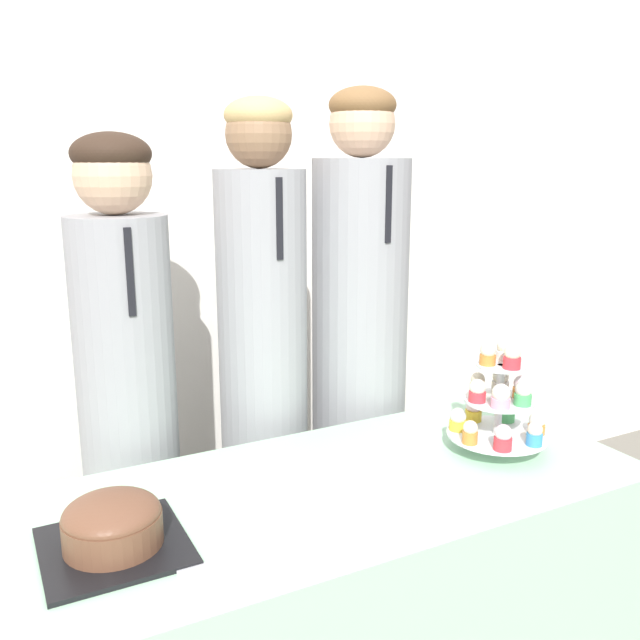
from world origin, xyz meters
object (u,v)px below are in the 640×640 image
(cake_knife, at_px, (219,566))
(student_2, at_px, (359,366))
(round_cake, at_px, (113,525))
(student_1, at_px, (264,384))
(cupcake_stand, at_px, (499,403))
(student_0, at_px, (129,420))

(cake_knife, distance_m, student_2, 1.02)
(round_cake, bearing_deg, student_1, 45.23)
(student_2, bearing_deg, cupcake_stand, -80.33)
(cake_knife, bearing_deg, student_1, 72.98)
(cake_knife, xyz_separation_m, student_1, (0.39, 0.71, 0.09))
(student_0, relative_size, student_1, 0.94)
(cupcake_stand, height_order, student_2, student_2)
(round_cake, xyz_separation_m, cake_knife, (0.16, -0.15, -0.05))
(cake_knife, distance_m, student_0, 0.71)
(student_0, relative_size, student_2, 0.91)
(cake_knife, relative_size, student_2, 0.14)
(student_0, bearing_deg, cake_knife, -89.15)
(student_1, height_order, student_2, student_2)
(cake_knife, height_order, cupcake_stand, cupcake_stand)
(cupcake_stand, xyz_separation_m, student_0, (-0.83, 0.55, -0.09))
(student_2, bearing_deg, student_1, -180.00)
(cupcake_stand, distance_m, student_0, 1.00)
(cupcake_stand, bearing_deg, student_0, 146.48)
(round_cake, relative_size, student_0, 0.18)
(student_2, bearing_deg, cake_knife, -135.64)
(student_0, bearing_deg, student_2, 0.00)
(round_cake, height_order, cake_knife, round_cake)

